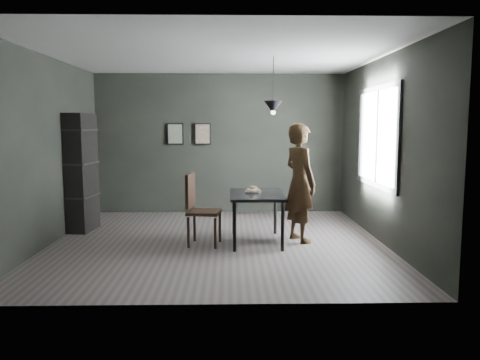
{
  "coord_description": "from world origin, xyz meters",
  "views": [
    {
      "loc": [
        0.19,
        -7.0,
        1.79
      ],
      "look_at": [
        0.35,
        0.05,
        0.95
      ],
      "focal_mm": 35.0,
      "sensor_mm": 36.0,
      "label": 1
    }
  ],
  "objects_px": {
    "woman": "(300,183)",
    "pendant_lamp": "(273,107)",
    "cafe_table": "(257,199)",
    "white_plate": "(253,192)",
    "wood_chair": "(198,205)",
    "shelf_unit": "(80,172)"
  },
  "relations": [
    {
      "from": "white_plate",
      "to": "wood_chair",
      "type": "height_order",
      "value": "wood_chair"
    },
    {
      "from": "cafe_table",
      "to": "woman",
      "type": "relative_size",
      "value": 0.66
    },
    {
      "from": "wood_chair",
      "to": "shelf_unit",
      "type": "distance_m",
      "value": 2.31
    },
    {
      "from": "white_plate",
      "to": "shelf_unit",
      "type": "distance_m",
      "value": 2.98
    },
    {
      "from": "cafe_table",
      "to": "pendant_lamp",
      "type": "bearing_deg",
      "value": 21.8
    },
    {
      "from": "pendant_lamp",
      "to": "white_plate",
      "type": "bearing_deg",
      "value": 175.76
    },
    {
      "from": "pendant_lamp",
      "to": "woman",
      "type": "bearing_deg",
      "value": -6.71
    },
    {
      "from": "cafe_table",
      "to": "shelf_unit",
      "type": "distance_m",
      "value": 3.06
    },
    {
      "from": "cafe_table",
      "to": "white_plate",
      "type": "relative_size",
      "value": 5.22
    },
    {
      "from": "shelf_unit",
      "to": "woman",
      "type": "bearing_deg",
      "value": -6.39
    },
    {
      "from": "wood_chair",
      "to": "pendant_lamp",
      "type": "distance_m",
      "value": 1.85
    },
    {
      "from": "woman",
      "to": "pendant_lamp",
      "type": "height_order",
      "value": "pendant_lamp"
    },
    {
      "from": "wood_chair",
      "to": "pendant_lamp",
      "type": "xyz_separation_m",
      "value": [
        1.13,
        0.25,
        1.44
      ]
    },
    {
      "from": "white_plate",
      "to": "pendant_lamp",
      "type": "xyz_separation_m",
      "value": [
        0.29,
        -0.02,
        1.29
      ]
    },
    {
      "from": "cafe_table",
      "to": "wood_chair",
      "type": "height_order",
      "value": "wood_chair"
    },
    {
      "from": "white_plate",
      "to": "wood_chair",
      "type": "relative_size",
      "value": 0.22
    },
    {
      "from": "white_plate",
      "to": "pendant_lamp",
      "type": "distance_m",
      "value": 1.33
    },
    {
      "from": "cafe_table",
      "to": "woman",
      "type": "height_order",
      "value": "woman"
    },
    {
      "from": "cafe_table",
      "to": "pendant_lamp",
      "type": "distance_m",
      "value": 1.41
    },
    {
      "from": "wood_chair",
      "to": "shelf_unit",
      "type": "relative_size",
      "value": 0.54
    },
    {
      "from": "cafe_table",
      "to": "shelf_unit",
      "type": "xyz_separation_m",
      "value": [
        -2.92,
        0.87,
        0.32
      ]
    },
    {
      "from": "white_plate",
      "to": "woman",
      "type": "xyz_separation_m",
      "value": [
        0.71,
        -0.07,
        0.15
      ]
    }
  ]
}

